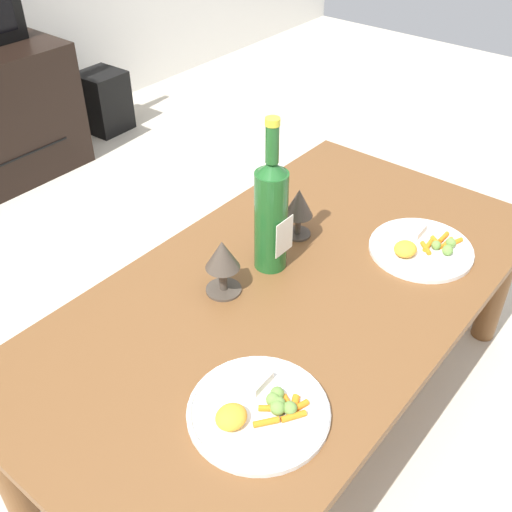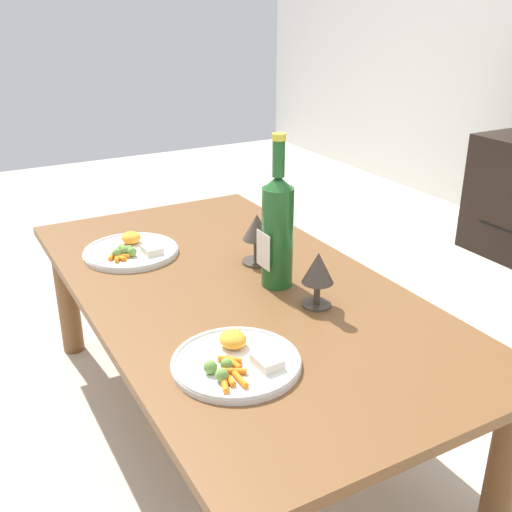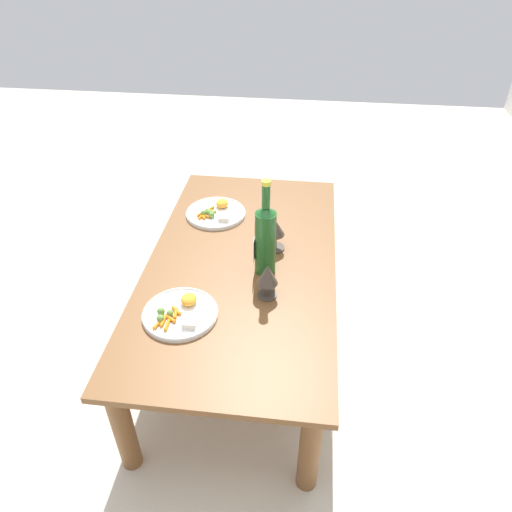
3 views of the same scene
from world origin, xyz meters
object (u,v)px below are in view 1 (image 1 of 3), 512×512
at_px(goblet_left, 222,258).
at_px(floor_speaker, 104,101).
at_px(goblet_right, 299,205).
at_px(dinner_plate_left, 259,410).
at_px(dining_table, 290,310).
at_px(dinner_plate_right, 421,248).
at_px(wine_bottle, 271,212).

bearing_deg(goblet_left, floor_speaker, 59.98).
xyz_separation_m(goblet_right, dinner_plate_left, (-0.52, -0.29, -0.08)).
bearing_deg(dining_table, goblet_left, 130.14).
bearing_deg(goblet_left, dining_table, -49.86).
relative_size(goblet_left, dinner_plate_right, 0.54).
height_order(floor_speaker, goblet_right, goblet_right).
xyz_separation_m(wine_bottle, dinner_plate_left, (-0.37, -0.26, -0.14)).
distance_m(floor_speaker, dinner_plate_left, 2.29).
bearing_deg(dinner_plate_left, dinner_plate_right, 0.04).
relative_size(wine_bottle, goblet_right, 2.83).
bearing_deg(dining_table, wine_bottle, 65.48).
relative_size(floor_speaker, goblet_left, 2.07).
bearing_deg(goblet_left, goblet_right, -0.00).
distance_m(wine_bottle, goblet_right, 0.16).
bearing_deg(dinner_plate_left, floor_speaker, 58.68).
height_order(dining_table, floor_speaker, dining_table).
xyz_separation_m(wine_bottle, goblet_right, (0.15, 0.02, -0.06)).
height_order(floor_speaker, dinner_plate_left, dinner_plate_left).
distance_m(goblet_right, dinner_plate_right, 0.33).
xyz_separation_m(dining_table, dinner_plate_right, (0.33, -0.17, 0.08)).
bearing_deg(goblet_left, wine_bottle, -9.16).
relative_size(goblet_right, dinner_plate_right, 0.53).
bearing_deg(wine_bottle, dining_table, -114.52).
bearing_deg(goblet_right, dinner_plate_right, -64.50).
xyz_separation_m(floor_speaker, dinner_plate_right, (-0.53, -1.94, 0.30)).
distance_m(floor_speaker, goblet_left, 1.95).
height_order(goblet_left, goblet_right, goblet_left).
xyz_separation_m(floor_speaker, wine_bottle, (-0.81, -1.68, 0.45)).
relative_size(dining_table, goblet_left, 9.85).
bearing_deg(dinner_plate_right, wine_bottle, 137.11).
xyz_separation_m(dining_table, floor_speaker, (0.85, 1.78, -0.23)).
bearing_deg(goblet_right, wine_bottle, -170.84).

